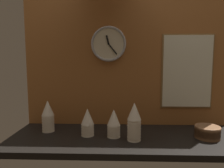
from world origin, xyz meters
TOP-DOWN VIEW (x-y plane):
  - ground_plane at (0.00, 0.00)m, footprint 1.60×0.56m
  - wall_tiled_back at (0.00, 0.27)m, footprint 1.60×0.03m
  - cup_stack_center at (-0.09, -0.02)m, footprint 0.09×0.09m
  - cup_stack_center_left at (-0.27, 0.00)m, footprint 0.09×0.09m
  - cup_stack_center_right at (0.04, -0.07)m, footprint 0.09×0.09m
  - cup_stack_far_left at (-0.58, 0.07)m, footprint 0.09×0.09m
  - bowl_stack_far_right at (0.54, -0.02)m, footprint 0.17×0.17m
  - wall_clock at (-0.14, 0.23)m, footprint 0.27×0.03m
  - menu_board at (0.47, 0.24)m, footprint 0.40×0.01m

SIDE VIEW (x-z plane):
  - ground_plane at x=0.00m, z-range -0.04..0.00m
  - bowl_stack_far_right at x=0.54m, z-range 0.00..0.08m
  - cup_stack_center at x=-0.09m, z-range 0.00..0.19m
  - cup_stack_center_left at x=-0.27m, z-range 0.00..0.19m
  - cup_stack_far_left at x=-0.58m, z-range 0.00..0.23m
  - cup_stack_center_right at x=0.04m, z-range 0.00..0.25m
  - menu_board at x=0.47m, z-range 0.14..0.72m
  - wall_tiled_back at x=0.00m, z-range 0.00..1.05m
  - wall_clock at x=-0.14m, z-range 0.51..0.78m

